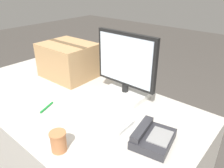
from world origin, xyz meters
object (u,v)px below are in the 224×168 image
paper_cup_right (58,141)px  spoon (92,167)px  pen_marker (46,107)px  monitor (125,71)px  keyboard (97,113)px  cardboard_box (68,60)px  desk_phone (152,137)px

paper_cup_right → spoon: 0.20m
spoon → pen_marker: (-0.56, 0.15, 0.00)m
paper_cup_right → spoon: (0.19, 0.03, -0.05)m
monitor → keyboard: size_ratio=1.01×
paper_cup_right → cardboard_box: cardboard_box is taller
keyboard → desk_phone: bearing=-0.3°
cardboard_box → paper_cup_right: bearing=-42.7°
keyboard → cardboard_box: bearing=153.2°
keyboard → monitor: bearing=92.0°
spoon → paper_cup_right: bearing=8.3°
cardboard_box → pen_marker: (0.28, -0.42, -0.13)m
keyboard → cardboard_box: cardboard_box is taller
cardboard_box → pen_marker: 0.52m
desk_phone → pen_marker: bearing=-177.6°
desk_phone → paper_cup_right: (-0.30, -0.33, 0.02)m
keyboard → paper_cup_right: paper_cup_right is taller
desk_phone → paper_cup_right: bearing=-143.2°
monitor → desk_phone: (0.39, -0.29, -0.16)m
monitor → keyboard: bearing=-86.2°
keyboard → spoon: size_ratio=2.58×
keyboard → desk_phone: desk_phone is taller
keyboard → spoon: keyboard is taller
paper_cup_right → spoon: paper_cup_right is taller
desk_phone → pen_marker: 0.69m
paper_cup_right → pen_marker: bearing=154.4°
paper_cup_right → pen_marker: (-0.37, 0.18, -0.05)m
desk_phone → cardboard_box: 0.99m
keyboard → pen_marker: keyboard is taller
keyboard → desk_phone: 0.37m
monitor → cardboard_box: 0.56m
desk_phone → monitor: bearing=132.8°
monitor → spoon: monitor is taller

